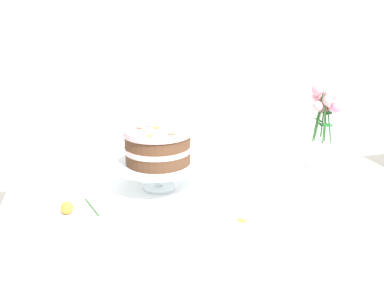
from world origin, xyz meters
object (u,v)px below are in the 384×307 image
(layer_cake, at_px, (158,145))
(fallen_rose, at_px, (68,208))
(dining_table, at_px, (215,209))
(cake_stand, at_px, (159,167))
(flower_vase, at_px, (321,133))

(layer_cake, height_order, fallen_rose, layer_cake)
(dining_table, height_order, cake_stand, cake_stand)
(dining_table, relative_size, layer_cake, 6.16)
(cake_stand, distance_m, fallen_rose, 0.32)
(dining_table, distance_m, fallen_rose, 0.51)
(dining_table, distance_m, cake_stand, 0.26)
(cake_stand, relative_size, fallen_rose, 2.32)
(cake_stand, xyz_separation_m, layer_cake, (-0.00, -0.00, 0.08))
(layer_cake, bearing_deg, cake_stand, 49.49)
(dining_table, relative_size, cake_stand, 4.83)
(flower_vase, relative_size, fallen_rose, 2.67)
(cake_stand, distance_m, layer_cake, 0.08)
(flower_vase, distance_m, fallen_rose, 0.94)
(cake_stand, height_order, flower_vase, flower_vase)
(cake_stand, xyz_separation_m, fallen_rose, (-0.29, -0.10, -0.06))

